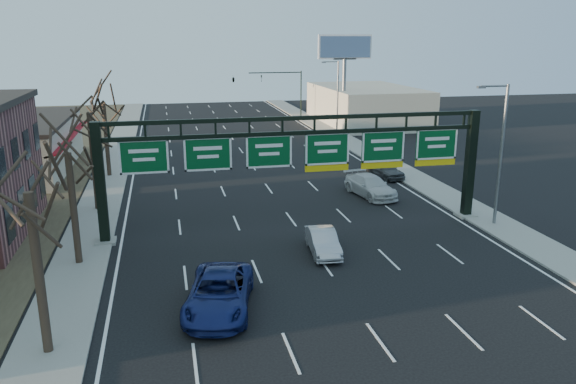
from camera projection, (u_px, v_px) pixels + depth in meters
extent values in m
plane|color=black|center=(335.00, 280.00, 28.09)|extent=(160.00, 160.00, 0.00)
cube|color=gray|center=(104.00, 191.00, 44.19)|extent=(3.00, 120.00, 0.12)
cube|color=gray|center=(407.00, 174.00, 49.57)|extent=(3.00, 120.00, 0.12)
cube|color=white|center=(264.00, 182.00, 46.89)|extent=(21.60, 120.00, 0.01)
cube|color=black|center=(100.00, 184.00, 32.19)|extent=(0.55, 0.55, 7.20)
cube|color=gray|center=(106.00, 241.00, 33.13)|extent=(1.20, 1.20, 0.20)
cube|color=black|center=(470.00, 165.00, 37.11)|extent=(0.55, 0.55, 7.20)
cube|color=gray|center=(465.00, 215.00, 38.05)|extent=(1.20, 1.20, 0.20)
cube|color=black|center=(299.00, 118.00, 33.72)|extent=(23.40, 0.25, 0.25)
cube|color=black|center=(298.00, 133.00, 33.96)|extent=(23.40, 0.25, 0.25)
cube|color=#04451E|center=(144.00, 157.00, 32.32)|extent=(2.80, 0.10, 2.00)
cube|color=#04451E|center=(208.00, 154.00, 33.09)|extent=(2.80, 0.10, 2.00)
cube|color=#04451E|center=(269.00, 151.00, 33.86)|extent=(2.80, 0.10, 2.00)
cube|color=#04451E|center=(327.00, 149.00, 34.63)|extent=(2.80, 0.10, 2.00)
cube|color=yellow|center=(327.00, 168.00, 34.96)|extent=(2.80, 0.10, 0.40)
cube|color=#04451E|center=(383.00, 146.00, 35.40)|extent=(2.80, 0.10, 2.00)
cube|color=yellow|center=(382.00, 165.00, 35.73)|extent=(2.80, 0.10, 0.40)
cube|color=#04451E|center=(436.00, 144.00, 36.18)|extent=(2.80, 0.10, 2.00)
cube|color=yellow|center=(435.00, 162.00, 36.50)|extent=(2.80, 0.10, 0.40)
cube|color=beige|center=(10.00, 147.00, 50.24)|extent=(10.00, 18.00, 4.40)
cube|color=#332B26|center=(7.00, 121.00, 49.61)|extent=(10.40, 18.40, 0.30)
cube|color=maroon|center=(69.00, 136.00, 51.10)|extent=(1.20, 18.00, 0.40)
cube|color=beige|center=(366.00, 105.00, 78.64)|extent=(12.00, 20.00, 5.00)
cylinder|color=#2F221A|center=(39.00, 273.00, 20.74)|extent=(0.36, 0.36, 6.46)
cylinder|color=#2F221A|center=(74.00, 208.00, 29.25)|extent=(0.36, 0.36, 6.08)
cylinder|color=#2F221A|center=(94.00, 161.00, 38.55)|extent=(0.36, 0.36, 6.84)
cylinder|color=#2F221A|center=(106.00, 138.00, 48.00)|extent=(0.36, 0.36, 6.46)
cylinder|color=slate|center=(501.00, 155.00, 35.15)|extent=(0.20, 0.20, 9.00)
cylinder|color=slate|center=(495.00, 84.00, 33.78)|extent=(1.80, 0.12, 0.12)
cube|color=slate|center=(481.00, 85.00, 33.60)|extent=(0.50, 0.22, 0.15)
cylinder|color=slate|center=(338.00, 98.00, 67.11)|extent=(0.20, 0.20, 9.00)
cylinder|color=slate|center=(331.00, 61.00, 65.74)|extent=(1.80, 0.12, 0.12)
cube|color=slate|center=(324.00, 61.00, 65.56)|extent=(0.50, 0.22, 0.15)
cylinder|color=slate|center=(344.00, 95.00, 72.35)|extent=(0.50, 0.50, 9.00)
cube|color=slate|center=(345.00, 59.00, 71.14)|extent=(3.00, 0.30, 0.20)
cube|color=white|center=(345.00, 47.00, 70.74)|extent=(7.00, 0.30, 3.00)
cube|color=#45608B|center=(345.00, 47.00, 70.55)|extent=(6.60, 0.05, 2.60)
cylinder|color=black|center=(301.00, 95.00, 81.34)|extent=(0.18, 0.18, 7.00)
cylinder|color=black|center=(275.00, 73.00, 79.66)|extent=(7.60, 0.14, 0.14)
imported|color=black|center=(261.00, 79.00, 79.45)|extent=(0.20, 0.20, 1.00)
imported|color=black|center=(233.00, 79.00, 78.61)|extent=(0.54, 0.54, 1.62)
imported|color=navy|center=(219.00, 293.00, 24.85)|extent=(3.97, 6.38, 1.65)
imported|color=#ABABAF|center=(323.00, 242.00, 31.43)|extent=(1.78, 4.25, 1.36)
imported|color=silver|center=(370.00, 186.00, 42.75)|extent=(3.11, 5.70, 1.57)
imported|color=#424447|center=(385.00, 169.00, 48.34)|extent=(2.45, 4.49, 1.45)
imported|color=#9E9EA2|center=(212.00, 149.00, 56.78)|extent=(2.42, 4.68, 1.47)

